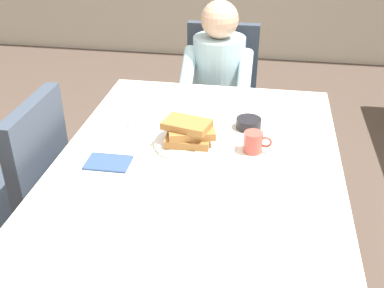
{
  "coord_description": "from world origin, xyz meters",
  "views": [
    {
      "loc": [
        0.23,
        -1.53,
        1.7
      ],
      "look_at": [
        -0.03,
        0.03,
        0.79
      ],
      "focal_mm": 43.67,
      "sensor_mm": 36.0,
      "label": 1
    }
  ],
  "objects_px": {
    "dining_table_main": "(198,179)",
    "fork_left_of_plate": "(142,143)",
    "knife_right_of_plate": "(234,150)",
    "plate_breakfast": "(188,143)",
    "bowl_butter": "(249,123)",
    "breakfast_stack": "(189,132)",
    "cup_coffee": "(254,142)",
    "chair_diner": "(220,91)",
    "chair_left_side": "(23,185)",
    "diner_person": "(218,79)",
    "syrup_pitcher": "(133,121)",
    "spoon_near_edge": "(181,188)"
  },
  "relations": [
    {
      "from": "dining_table_main",
      "to": "bowl_butter",
      "type": "relative_size",
      "value": 13.85
    },
    {
      "from": "chair_diner",
      "to": "cup_coffee",
      "type": "xyz_separation_m",
      "value": [
        0.25,
        -1.07,
        0.25
      ]
    },
    {
      "from": "chair_left_side",
      "to": "fork_left_of_plate",
      "type": "relative_size",
      "value": 5.17
    },
    {
      "from": "bowl_butter",
      "to": "spoon_near_edge",
      "type": "distance_m",
      "value": 0.54
    },
    {
      "from": "spoon_near_edge",
      "to": "chair_diner",
      "type": "bearing_deg",
      "value": 78.52
    },
    {
      "from": "cup_coffee",
      "to": "spoon_near_edge",
      "type": "distance_m",
      "value": 0.39
    },
    {
      "from": "dining_table_main",
      "to": "bowl_butter",
      "type": "xyz_separation_m",
      "value": [
        0.18,
        0.3,
        0.11
      ]
    },
    {
      "from": "diner_person",
      "to": "breakfast_stack",
      "type": "relative_size",
      "value": 4.9
    },
    {
      "from": "dining_table_main",
      "to": "fork_left_of_plate",
      "type": "xyz_separation_m",
      "value": [
        -0.25,
        0.09,
        0.09
      ]
    },
    {
      "from": "breakfast_stack",
      "to": "knife_right_of_plate",
      "type": "relative_size",
      "value": 1.14
    },
    {
      "from": "dining_table_main",
      "to": "diner_person",
      "type": "height_order",
      "value": "diner_person"
    },
    {
      "from": "plate_breakfast",
      "to": "fork_left_of_plate",
      "type": "height_order",
      "value": "plate_breakfast"
    },
    {
      "from": "knife_right_of_plate",
      "to": "bowl_butter",
      "type": "bearing_deg",
      "value": -6.89
    },
    {
      "from": "cup_coffee",
      "to": "knife_right_of_plate",
      "type": "distance_m",
      "value": 0.09
    },
    {
      "from": "knife_right_of_plate",
      "to": "fork_left_of_plate",
      "type": "bearing_deg",
      "value": 95.48
    },
    {
      "from": "dining_table_main",
      "to": "chair_diner",
      "type": "relative_size",
      "value": 1.64
    },
    {
      "from": "spoon_near_edge",
      "to": "fork_left_of_plate",
      "type": "bearing_deg",
      "value": 114.98
    },
    {
      "from": "diner_person",
      "to": "cup_coffee",
      "type": "height_order",
      "value": "diner_person"
    },
    {
      "from": "plate_breakfast",
      "to": "spoon_near_edge",
      "type": "distance_m",
      "value": 0.31
    },
    {
      "from": "plate_breakfast",
      "to": "knife_right_of_plate",
      "type": "xyz_separation_m",
      "value": [
        0.19,
        -0.02,
        -0.01
      ]
    },
    {
      "from": "diner_person",
      "to": "fork_left_of_plate",
      "type": "distance_m",
      "value": 0.95
    },
    {
      "from": "cup_coffee",
      "to": "fork_left_of_plate",
      "type": "height_order",
      "value": "cup_coffee"
    },
    {
      "from": "chair_left_side",
      "to": "fork_left_of_plate",
      "type": "height_order",
      "value": "chair_left_side"
    },
    {
      "from": "chair_left_side",
      "to": "plate_breakfast",
      "type": "bearing_deg",
      "value": -81.13
    },
    {
      "from": "chair_left_side",
      "to": "chair_diner",
      "type": "bearing_deg",
      "value": -31.95
    },
    {
      "from": "diner_person",
      "to": "plate_breakfast",
      "type": "relative_size",
      "value": 4.0
    },
    {
      "from": "breakfast_stack",
      "to": "bowl_butter",
      "type": "xyz_separation_m",
      "value": [
        0.23,
        0.19,
        -0.04
      ]
    },
    {
      "from": "plate_breakfast",
      "to": "breakfast_stack",
      "type": "xyz_separation_m",
      "value": [
        0.0,
        -0.0,
        0.05
      ]
    },
    {
      "from": "syrup_pitcher",
      "to": "knife_right_of_plate",
      "type": "distance_m",
      "value": 0.46
    },
    {
      "from": "fork_left_of_plate",
      "to": "knife_right_of_plate",
      "type": "relative_size",
      "value": 0.9
    },
    {
      "from": "knife_right_of_plate",
      "to": "breakfast_stack",
      "type": "bearing_deg",
      "value": 90.59
    },
    {
      "from": "plate_breakfast",
      "to": "spoon_near_edge",
      "type": "xyz_separation_m",
      "value": [
        0.03,
        -0.31,
        -0.01
      ]
    },
    {
      "from": "diner_person",
      "to": "spoon_near_edge",
      "type": "relative_size",
      "value": 7.47
    },
    {
      "from": "chair_diner",
      "to": "fork_left_of_plate",
      "type": "distance_m",
      "value": 1.12
    },
    {
      "from": "plate_breakfast",
      "to": "spoon_near_edge",
      "type": "relative_size",
      "value": 1.87
    },
    {
      "from": "dining_table_main",
      "to": "breakfast_stack",
      "type": "bearing_deg",
      "value": 116.96
    },
    {
      "from": "bowl_butter",
      "to": "fork_left_of_plate",
      "type": "relative_size",
      "value": 0.61
    },
    {
      "from": "chair_left_side",
      "to": "spoon_near_edge",
      "type": "relative_size",
      "value": 6.2
    },
    {
      "from": "chair_left_side",
      "to": "fork_left_of_plate",
      "type": "bearing_deg",
      "value": -80.1
    },
    {
      "from": "diner_person",
      "to": "syrup_pitcher",
      "type": "bearing_deg",
      "value": 71.19
    },
    {
      "from": "breakfast_stack",
      "to": "syrup_pitcher",
      "type": "bearing_deg",
      "value": 159.34
    },
    {
      "from": "cup_coffee",
      "to": "breakfast_stack",
      "type": "bearing_deg",
      "value": 178.81
    },
    {
      "from": "dining_table_main",
      "to": "chair_diner",
      "type": "height_order",
      "value": "chair_diner"
    },
    {
      "from": "fork_left_of_plate",
      "to": "chair_diner",
      "type": "bearing_deg",
      "value": -11.17
    },
    {
      "from": "diner_person",
      "to": "chair_left_side",
      "type": "distance_m",
      "value": 1.26
    },
    {
      "from": "dining_table_main",
      "to": "spoon_near_edge",
      "type": "bearing_deg",
      "value": -98.36
    },
    {
      "from": "chair_diner",
      "to": "plate_breakfast",
      "type": "height_order",
      "value": "chair_diner"
    },
    {
      "from": "breakfast_stack",
      "to": "cup_coffee",
      "type": "height_order",
      "value": "breakfast_stack"
    },
    {
      "from": "plate_breakfast",
      "to": "cup_coffee",
      "type": "xyz_separation_m",
      "value": [
        0.27,
        -0.01,
        0.03
      ]
    },
    {
      "from": "diner_person",
      "to": "syrup_pitcher",
      "type": "distance_m",
      "value": 0.86
    }
  ]
}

